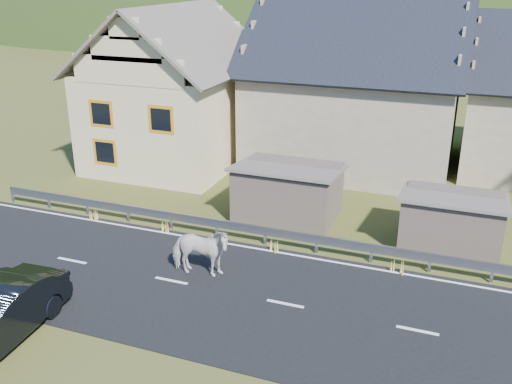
% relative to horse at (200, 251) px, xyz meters
% --- Properties ---
extents(ground, '(160.00, 160.00, 0.00)m').
position_rel_horse_xyz_m(ground, '(3.25, -0.70, -0.94)').
color(ground, '#384816').
rests_on(ground, ground).
extents(road, '(60.00, 7.00, 0.04)m').
position_rel_horse_xyz_m(road, '(3.25, -0.70, -0.92)').
color(road, black).
rests_on(road, ground).
extents(lane_markings, '(60.00, 6.60, 0.01)m').
position_rel_horse_xyz_m(lane_markings, '(3.25, -0.70, -0.89)').
color(lane_markings, silver).
rests_on(lane_markings, road).
extents(guardrail, '(28.10, 0.09, 0.75)m').
position_rel_horse_xyz_m(guardrail, '(3.25, 2.98, -0.37)').
color(guardrail, '#93969B').
rests_on(guardrail, ground).
extents(shed_left, '(4.30, 3.30, 2.40)m').
position_rel_horse_xyz_m(shed_left, '(1.25, 5.80, 0.16)').
color(shed_left, brown).
rests_on(shed_left, ground).
extents(shed_right, '(3.80, 2.90, 2.20)m').
position_rel_horse_xyz_m(shed_right, '(7.75, 5.30, 0.06)').
color(shed_right, brown).
rests_on(shed_right, ground).
extents(house_cream, '(7.80, 9.80, 8.30)m').
position_rel_horse_xyz_m(house_cream, '(-6.76, 11.30, 3.42)').
color(house_cream, beige).
rests_on(house_cream, ground).
extents(house_stone_a, '(10.80, 9.80, 8.90)m').
position_rel_horse_xyz_m(house_stone_a, '(2.25, 14.30, 3.70)').
color(house_stone_a, tan).
rests_on(house_stone_a, ground).
extents(mountain, '(440.00, 280.00, 260.00)m').
position_rel_horse_xyz_m(mountain, '(8.25, 179.30, -20.94)').
color(mountain, '#243E13').
rests_on(mountain, ground).
extents(horse, '(1.24, 2.23, 1.79)m').
position_rel_horse_xyz_m(horse, '(0.00, 0.00, 0.00)').
color(horse, beige).
rests_on(horse, road).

